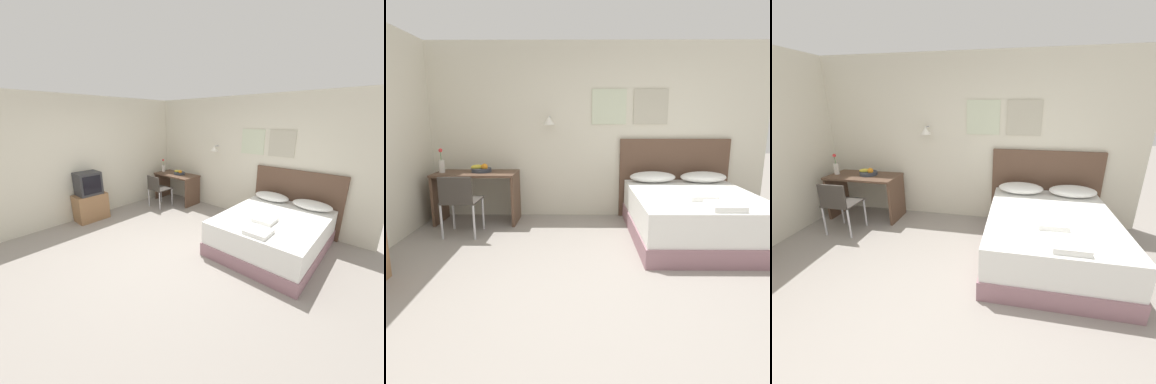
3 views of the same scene
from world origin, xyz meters
The scene contains 12 objects.
ground_plane centered at (0.00, 0.00, 0.00)m, with size 24.00×24.00×0.00m, color gray.
wall_back centered at (0.01, 2.60, 1.33)m, with size 5.58×0.31×2.65m.
bed centered at (1.37, 1.51, 0.29)m, with size 1.57×1.99×0.59m.
headboard centered at (1.37, 2.54, 0.61)m, with size 1.69×0.06×1.22m.
pillow_left centered at (1.00, 2.28, 0.67)m, with size 0.68×0.36×0.16m.
pillow_right centered at (1.75, 2.28, 0.67)m, with size 0.68×0.36×0.16m.
folded_towel_near_foot centered at (1.35, 1.22, 0.62)m, with size 0.32×0.32×0.06m.
folded_towel_mid_bed centered at (1.46, 0.77, 0.62)m, with size 0.35×0.34×0.06m.
desk centered at (-1.62, 2.19, 0.53)m, with size 1.18×0.60×0.75m.
desk_chair centered at (-1.66, 1.54, 0.51)m, with size 0.46×0.46×0.82m.
fruit_bowl centered at (-1.55, 2.23, 0.80)m, with size 0.30×0.29×0.13m.
flower_vase centered at (-2.11, 2.17, 0.87)m, with size 0.09×0.09×0.35m.
Camera 3 is at (0.90, -1.57, 1.92)m, focal length 24.00 mm.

